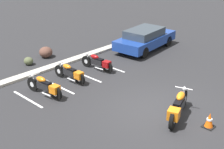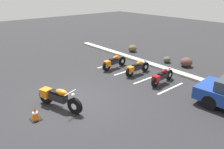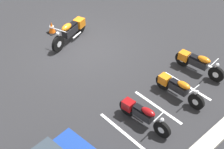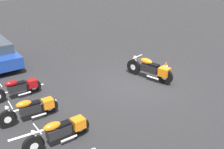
# 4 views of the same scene
# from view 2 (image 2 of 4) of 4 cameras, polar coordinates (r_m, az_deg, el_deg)

# --- Properties ---
(ground) EXTENTS (60.00, 60.00, 0.00)m
(ground) POSITION_cam_2_polar(r_m,az_deg,el_deg) (10.26, -9.74, -6.88)
(ground) COLOR #262628
(motorcycle_orange_featured) EXTENTS (2.30, 1.03, 0.94)m
(motorcycle_orange_featured) POSITION_cam_2_polar(r_m,az_deg,el_deg) (9.67, -14.11, -5.78)
(motorcycle_orange_featured) COLOR black
(motorcycle_orange_featured) RESTS_ON ground
(parked_bike_0) EXTENTS (0.60, 2.07, 0.82)m
(parked_bike_0) POSITION_cam_2_polar(r_m,az_deg,el_deg) (14.01, 0.36, 3.27)
(parked_bike_0) COLOR black
(parked_bike_0) RESTS_ON ground
(parked_bike_1) EXTENTS (0.56, 2.00, 0.79)m
(parked_bike_1) POSITION_cam_2_polar(r_m,az_deg,el_deg) (13.11, 6.45, 1.75)
(parked_bike_1) COLOR black
(parked_bike_1) RESTS_ON ground
(parked_bike_2) EXTENTS (0.57, 1.98, 0.78)m
(parked_bike_2) POSITION_cam_2_polar(r_m,az_deg,el_deg) (12.04, 12.85, -0.53)
(parked_bike_2) COLOR black
(parked_bike_2) RESTS_ON ground
(concrete_curb) EXTENTS (18.00, 0.50, 0.12)m
(concrete_curb) POSITION_cam_2_polar(r_m,az_deg,el_deg) (14.39, 13.40, 1.59)
(concrete_curb) COLOR #A8A399
(concrete_curb) RESTS_ON ground
(landscape_rock_0) EXTENTS (0.50, 0.55, 0.43)m
(landscape_rock_0) POSITION_cam_2_polar(r_m,az_deg,el_deg) (15.69, 14.18, 3.78)
(landscape_rock_0) COLOR #4C5337
(landscape_rock_0) RESTS_ON ground
(landscape_rock_1) EXTENTS (1.05, 1.06, 0.61)m
(landscape_rock_1) POSITION_cam_2_polar(r_m,az_deg,el_deg) (15.22, 18.86, 3.07)
(landscape_rock_1) COLOR brown
(landscape_rock_1) RESTS_ON ground
(landscape_rock_2) EXTENTS (0.92, 0.91, 0.54)m
(landscape_rock_2) POSITION_cam_2_polar(r_m,az_deg,el_deg) (18.00, 5.38, 6.80)
(landscape_rock_2) COLOR brown
(landscape_rock_2) RESTS_ON ground
(traffic_cone) EXTENTS (0.40, 0.40, 0.57)m
(traffic_cone) POSITION_cam_2_polar(r_m,az_deg,el_deg) (9.19, -19.44, -9.64)
(traffic_cone) COLOR black
(traffic_cone) RESTS_ON ground
(stall_line_0) EXTENTS (0.10, 2.10, 0.00)m
(stall_line_0) POSITION_cam_2_polar(r_m,az_deg,el_deg) (14.85, -0.54, 2.59)
(stall_line_0) COLOR white
(stall_line_0) RESTS_ON ground
(stall_line_1) EXTENTS (0.10, 2.10, 0.00)m
(stall_line_1) POSITION_cam_2_polar(r_m,az_deg,el_deg) (13.70, 3.86, 0.87)
(stall_line_1) COLOR white
(stall_line_1) RESTS_ON ground
(stall_line_2) EXTENTS (0.10, 2.10, 0.00)m
(stall_line_2) POSITION_cam_2_polar(r_m,az_deg,el_deg) (12.66, 9.04, -1.16)
(stall_line_2) COLOR white
(stall_line_2) RESTS_ON ground
(stall_line_3) EXTENTS (0.10, 2.10, 0.00)m
(stall_line_3) POSITION_cam_2_polar(r_m,az_deg,el_deg) (11.75, 15.08, -3.51)
(stall_line_3) COLOR white
(stall_line_3) RESTS_ON ground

